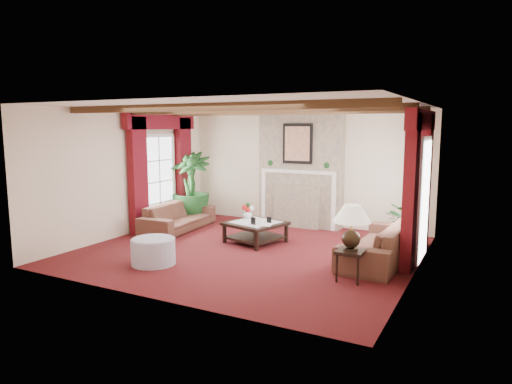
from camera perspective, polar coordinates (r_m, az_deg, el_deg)
The scene contains 23 objects.
floor at distance 8.73m, azimuth -0.87°, elevation -7.35°, with size 6.00×6.00×0.00m, color #400F0B.
ceiling at distance 8.42m, azimuth -0.91°, elevation 10.64°, with size 6.00×6.00×0.00m, color white.
back_wall at distance 10.95m, azimuth 6.02°, elevation 2.97°, with size 6.00×0.02×2.70m, color beige.
left_wall at distance 10.24m, azimuth -15.80°, elevation 2.34°, with size 0.02×5.50×2.70m, color beige.
right_wall at distance 7.52m, azimuth 19.61°, elevation 0.15°, with size 0.02×5.50×2.70m, color beige.
ceiling_beams at distance 8.42m, azimuth -0.91°, elevation 10.23°, with size 6.00×3.00×0.12m, color #392412, non-canonical shape.
fireplace at distance 10.73m, azimuth 5.73°, elevation 10.08°, with size 2.00×0.52×2.70m, color #9D8665, non-canonical shape.
french_door_left at distance 10.92m, azimuth -12.22°, elevation 6.91°, with size 0.10×1.10×2.16m, color white, non-canonical shape.
french_door_right at distance 8.46m, azimuth 20.64°, elevation 6.25°, with size 0.10×1.10×2.16m, color white, non-canonical shape.
curtains_left at distance 10.85m, azimuth -11.84°, elevation 9.14°, with size 0.20×2.40×2.55m, color #540B19, non-canonical shape.
curtains_right at distance 8.47m, azimuth 20.04°, elevation 9.12°, with size 0.20×2.40×2.55m, color #540B19, non-canonical shape.
sofa_left at distance 10.51m, azimuth -9.70°, elevation -2.51°, with size 0.80×2.14×0.82m, color #380F18.
sofa_right at distance 8.26m, azimuth 15.17°, elevation -5.35°, with size 0.76×2.31×0.89m, color #380F18.
potted_palm at distance 11.36m, azimuth -8.14°, elevation -1.30°, with size 1.51×1.95×0.96m, color black.
small_plant at distance 9.39m, azimuth 18.25°, elevation -4.55°, with size 1.16×1.14×0.67m, color black.
coffee_table at distance 9.29m, azimuth -0.07°, elevation -5.06°, with size 1.02×1.02×0.42m, color black, non-canonical shape.
side_table at distance 7.20m, azimuth 11.70°, elevation -8.97°, with size 0.41×0.41×0.48m, color black, non-canonical shape.
ottoman at distance 8.06m, azimuth -12.71°, elevation -7.27°, with size 0.75×0.75×0.44m, color #ABA9C0.
table_lamp at distance 7.04m, azimuth 11.85°, elevation -4.30°, with size 0.57×0.57×0.72m, color black, non-canonical shape.
flower_vase at distance 9.61m, azimuth -1.03°, elevation -2.78°, with size 0.22×0.22×0.19m, color silver.
book at distance 8.94m, azimuth 0.62°, elevation -3.27°, with size 0.22×0.06×0.29m, color black.
photo_frame_a at distance 8.99m, azimuth -0.35°, elevation -3.66°, with size 0.11×0.02×0.15m, color black, non-canonical shape.
photo_frame_b at distance 9.15m, azimuth 1.65°, elevation -3.52°, with size 0.10×0.02×0.13m, color black, non-canonical shape.
Camera 1 is at (4.03, -7.39, 2.35)m, focal length 32.00 mm.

